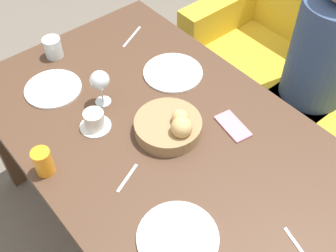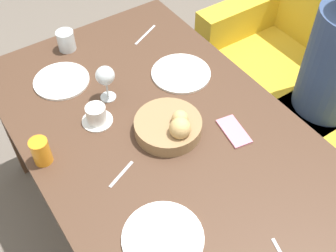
% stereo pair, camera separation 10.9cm
% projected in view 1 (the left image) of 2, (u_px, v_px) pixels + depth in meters
% --- Properties ---
extents(ground_plane, '(10.00, 10.00, 0.00)m').
position_uv_depth(ground_plane, '(162.00, 224.00, 2.13)').
color(ground_plane, '#6B6056').
extents(dining_table, '(1.52, 0.96, 0.73)m').
position_uv_depth(dining_table, '(160.00, 144.00, 1.65)').
color(dining_table, '#4C3323').
rests_on(dining_table, ground_plane).
extents(couch, '(1.64, 0.70, 0.87)m').
position_uv_depth(couch, '(331.00, 100.00, 2.28)').
color(couch, gold).
rests_on(couch, ground_plane).
extents(seated_person, '(0.32, 0.42, 1.17)m').
position_uv_depth(seated_person, '(314.00, 80.00, 2.10)').
color(seated_person, '#23232D').
rests_on(seated_person, ground_plane).
extents(bread_basket, '(0.25, 0.25, 0.12)m').
position_uv_depth(bread_basket, '(170.00, 126.00, 1.55)').
color(bread_basket, '#99754C').
rests_on(bread_basket, dining_table).
extents(plate_near_left, '(0.23, 0.23, 0.01)m').
position_uv_depth(plate_near_left, '(53.00, 89.00, 1.73)').
color(plate_near_left, white).
rests_on(plate_near_left, dining_table).
extents(plate_near_right, '(0.26, 0.26, 0.01)m').
position_uv_depth(plate_near_right, '(178.00, 238.00, 1.29)').
color(plate_near_right, white).
rests_on(plate_near_right, dining_table).
extents(plate_far_center, '(0.25, 0.25, 0.01)m').
position_uv_depth(plate_far_center, '(173.00, 73.00, 1.80)').
color(plate_far_center, white).
rests_on(plate_far_center, dining_table).
extents(juice_glass, '(0.07, 0.07, 0.10)m').
position_uv_depth(juice_glass, '(43.00, 162.00, 1.42)').
color(juice_glass, orange).
rests_on(juice_glass, dining_table).
extents(water_tumbler, '(0.08, 0.08, 0.09)m').
position_uv_depth(water_tumbler, '(53.00, 48.00, 1.85)').
color(water_tumbler, silver).
rests_on(water_tumbler, dining_table).
extents(wine_glass, '(0.08, 0.08, 0.16)m').
position_uv_depth(wine_glass, '(100.00, 81.00, 1.60)').
color(wine_glass, silver).
rests_on(wine_glass, dining_table).
extents(coffee_cup, '(0.12, 0.12, 0.08)m').
position_uv_depth(coffee_cup, '(94.00, 121.00, 1.57)').
color(coffee_cup, white).
rests_on(coffee_cup, dining_table).
extents(fork_silver, '(0.09, 0.16, 0.00)m').
position_uv_depth(fork_silver, '(132.00, 37.00, 1.97)').
color(fork_silver, '#B7B7BC').
rests_on(fork_silver, dining_table).
extents(knife_silver, '(0.17, 0.05, 0.00)m').
position_uv_depth(knife_silver, '(301.00, 251.00, 1.26)').
color(knife_silver, '#B7B7BC').
rests_on(knife_silver, dining_table).
extents(spoon_coffee, '(0.06, 0.12, 0.00)m').
position_uv_depth(spoon_coffee, '(127.00, 178.00, 1.44)').
color(spoon_coffee, '#B7B7BC').
rests_on(spoon_coffee, dining_table).
extents(cell_phone, '(0.16, 0.10, 0.01)m').
position_uv_depth(cell_phone, '(233.00, 126.00, 1.59)').
color(cell_phone, pink).
rests_on(cell_phone, dining_table).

